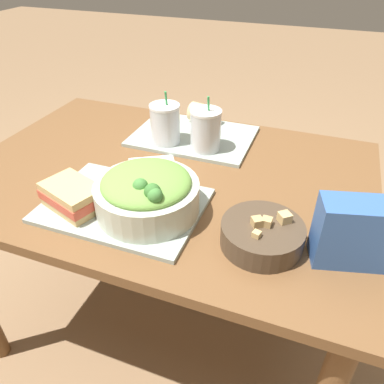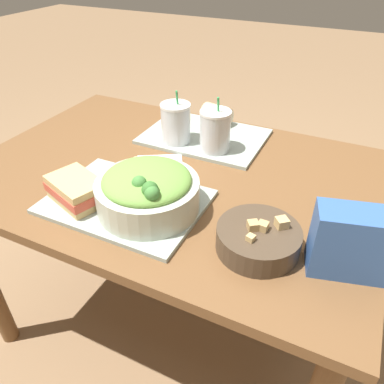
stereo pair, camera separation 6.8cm
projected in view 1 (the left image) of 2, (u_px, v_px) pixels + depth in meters
name	position (u px, v px, depth m)	size (l,w,h in m)	color
ground_plane	(173.00, 318.00, 1.53)	(12.00, 12.00, 0.00)	#846647
dining_table	(167.00, 199.00, 1.18)	(1.21, 0.84, 0.71)	brown
tray_near	(124.00, 205.00, 0.98)	(0.40, 0.29, 0.01)	#99A89E
tray_far	(194.00, 136.00, 1.30)	(0.40, 0.29, 0.01)	#99A89E
salad_bowl	(147.00, 192.00, 0.92)	(0.26, 0.26, 0.13)	beige
soup_bowl	(262.00, 234.00, 0.85)	(0.19, 0.19, 0.08)	#473828
sandwich_near	(73.00, 196.00, 0.94)	(0.18, 0.15, 0.06)	tan
baguette_near	(153.00, 174.00, 1.02)	(0.14, 0.09, 0.07)	#DBBC84
baguette_far	(205.00, 114.00, 1.36)	(0.11, 0.09, 0.07)	#DBBC84
drink_cup_dark	(165.00, 125.00, 1.22)	(0.10, 0.10, 0.18)	silver
drink_cup_red	(206.00, 131.00, 1.18)	(0.10, 0.10, 0.18)	silver
chip_bag	(354.00, 233.00, 0.78)	(0.17, 0.12, 0.15)	#335BA3
napkin_folded	(152.00, 165.00, 1.15)	(0.17, 0.16, 0.00)	white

